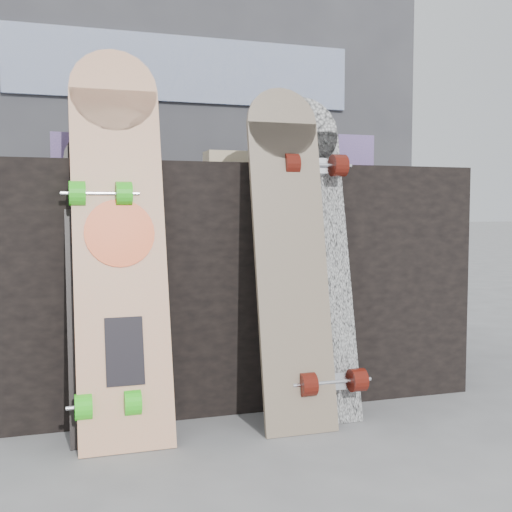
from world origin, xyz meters
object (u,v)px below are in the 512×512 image
object	(u,v)px
longboard_celtic	(290,245)
longboard_cascadia	(315,250)
vendor_table	(228,280)
longboard_geisha	(119,228)
skateboard_dark	(102,278)

from	to	relation	value
longboard_celtic	longboard_cascadia	distance (m)	0.12
vendor_table	longboard_cascadia	bearing A→B (deg)	-64.06
longboard_geisha	longboard_celtic	distance (m)	0.50
longboard_geisha	longboard_cascadia	xyz separation A→B (m)	(0.60, -0.01, -0.07)
vendor_table	longboard_geisha	world-z (taller)	longboard_geisha
longboard_cascadia	skateboard_dark	world-z (taller)	longboard_cascadia
longboard_cascadia	longboard_geisha	bearing A→B (deg)	179.04
vendor_table	longboard_geisha	distance (m)	0.59
skateboard_dark	longboard_geisha	bearing A→B (deg)	-5.97
longboard_celtic	longboard_cascadia	bearing A→B (deg)	26.06
vendor_table	longboard_celtic	bearing A→B (deg)	-79.67
longboard_geisha	skateboard_dark	size ratio (longest dim) A/B	1.27
longboard_cascadia	longboard_celtic	bearing A→B (deg)	-153.94
longboard_geisha	skateboard_dark	bearing A→B (deg)	174.03
vendor_table	longboard_cascadia	size ratio (longest dim) A/B	1.57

